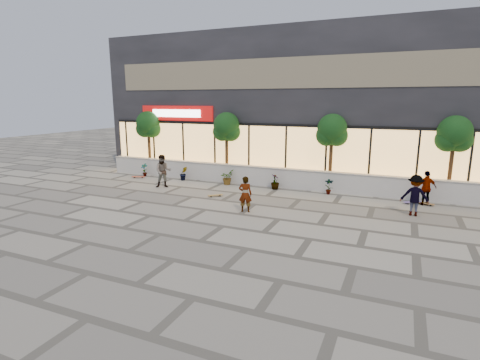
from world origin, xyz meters
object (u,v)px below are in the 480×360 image
at_px(tree_west, 148,126).
at_px(skateboard_center, 215,195).
at_px(skateboard_right_far, 412,202).
at_px(tree_mideast, 332,132).
at_px(tree_east, 454,136).
at_px(skateboard_right_near, 425,203).
at_px(tree_midwest, 227,129).
at_px(skater_center, 245,194).
at_px(skateboard_left, 138,177).
at_px(skater_left, 163,171).
at_px(skater_right_near, 426,188).
at_px(skater_right_far, 415,195).

height_order(tree_west, skateboard_center, tree_west).
bearing_deg(skateboard_center, skateboard_right_far, -29.05).
bearing_deg(tree_mideast, skateboard_right_far, -20.56).
bearing_deg(tree_mideast, tree_east, 0.00).
bearing_deg(skateboard_right_near, tree_east, 72.55).
xyz_separation_m(tree_east, skateboard_right_far, (-1.50, -1.50, -2.90)).
xyz_separation_m(tree_east, skateboard_right_near, (-1.00, -1.50, -2.91)).
relative_size(tree_midwest, skater_center, 2.58).
height_order(skater_center, skateboard_left, skater_center).
bearing_deg(tree_mideast, skater_left, -158.28).
bearing_deg(skater_center, skateboard_right_far, -161.83).
height_order(tree_west, skater_left, tree_west).
distance_m(tree_mideast, tree_east, 5.50).
bearing_deg(skateboard_right_far, skateboard_right_near, -31.25).
height_order(skater_center, skater_right_near, skater_right_near).
bearing_deg(skateboard_center, skater_right_far, -40.98).
height_order(skater_left, skateboard_left, skater_left).
bearing_deg(skateboard_center, tree_east, -23.58).
distance_m(skateboard_right_near, skateboard_right_far, 0.50).
xyz_separation_m(tree_west, skateboard_center, (6.75, -3.92, -2.91)).
xyz_separation_m(tree_mideast, tree_east, (5.50, 0.00, 0.00)).
distance_m(skateboard_left, skateboard_right_near, 15.55).
height_order(tree_mideast, skateboard_right_near, tree_mideast).
xyz_separation_m(tree_west, skater_left, (3.31, -3.26, -2.10)).
bearing_deg(tree_mideast, skater_right_far, -40.20).
xyz_separation_m(tree_east, skateboard_center, (-10.25, -3.92, -2.91)).
xyz_separation_m(tree_west, skateboard_right_far, (15.50, -1.50, -2.90)).
distance_m(tree_east, skater_center, 10.00).
bearing_deg(skateboard_right_far, skater_center, -178.44).
bearing_deg(tree_midwest, skateboard_center, -72.26).
bearing_deg(skater_center, tree_east, -159.19).
bearing_deg(skateboard_left, tree_mideast, -11.06).
distance_m(skater_left, skateboard_right_near, 12.84).
xyz_separation_m(tree_east, skater_left, (-13.69, -3.26, -2.10)).
bearing_deg(skateboard_right_far, tree_mideast, 128.19).
relative_size(tree_mideast, skater_center, 2.58).
bearing_deg(skater_left, tree_east, -16.91).
distance_m(tree_west, skateboard_right_near, 16.33).
bearing_deg(skateboard_center, skateboard_right_near, -29.85).
distance_m(tree_west, tree_midwest, 5.50).
xyz_separation_m(skater_right_far, skateboard_right_near, (0.50, 1.88, -0.76)).
xyz_separation_m(skater_right_near, skater_right_far, (-0.50, -1.89, 0.06)).
bearing_deg(skateboard_center, skater_center, -81.51).
height_order(tree_east, skater_center, tree_east).
height_order(tree_east, skateboard_left, tree_east).
distance_m(skater_right_near, skateboard_center, 9.59).
relative_size(skater_right_far, skateboard_right_far, 2.02).
height_order(tree_mideast, skateboard_left, tree_mideast).
relative_size(tree_east, skater_right_near, 2.53).
relative_size(tree_west, skateboard_center, 5.96).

